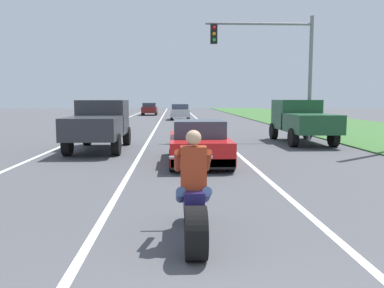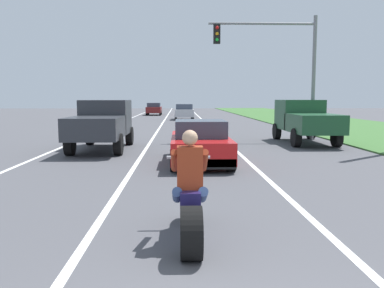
{
  "view_description": "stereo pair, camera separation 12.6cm",
  "coord_description": "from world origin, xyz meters",
  "px_view_note": "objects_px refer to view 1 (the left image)",
  "views": [
    {
      "loc": [
        -0.59,
        -2.4,
        2.06
      ],
      "look_at": [
        -0.15,
        6.87,
        1.0
      ],
      "focal_mm": 37.65,
      "sensor_mm": 36.0,
      "label": 1
    },
    {
      "loc": [
        -0.46,
        -2.41,
        2.06
      ],
      "look_at": [
        -0.15,
        6.87,
        1.0
      ],
      "focal_mm": 37.65,
      "sensor_mm": 36.0,
      "label": 2
    }
  ],
  "objects_px": {
    "sports_car_red": "(199,143)",
    "traffic_light_mast_near": "(277,57)",
    "distant_car_far_ahead": "(180,112)",
    "pickup_truck_right_shoulder_dark_green": "(302,119)",
    "motorcycle_with_rider": "(193,202)",
    "pickup_truck_left_lane_dark_grey": "(99,122)",
    "distant_car_further_ahead": "(150,109)"
  },
  "relations": [
    {
      "from": "distant_car_further_ahead",
      "to": "motorcycle_with_rider",
      "type": "bearing_deg",
      "value": -85.87
    },
    {
      "from": "distant_car_far_ahead",
      "to": "pickup_truck_right_shoulder_dark_green",
      "type": "bearing_deg",
      "value": -75.6
    },
    {
      "from": "sports_car_red",
      "to": "motorcycle_with_rider",
      "type": "bearing_deg",
      "value": -94.17
    },
    {
      "from": "motorcycle_with_rider",
      "to": "sports_car_red",
      "type": "xyz_separation_m",
      "value": [
        0.52,
        7.17,
        0.04
      ]
    },
    {
      "from": "pickup_truck_left_lane_dark_grey",
      "to": "distant_car_far_ahead",
      "type": "distance_m",
      "value": 23.09
    },
    {
      "from": "pickup_truck_left_lane_dark_grey",
      "to": "motorcycle_with_rider",
      "type": "bearing_deg",
      "value": -73.09
    },
    {
      "from": "motorcycle_with_rider",
      "to": "distant_car_further_ahead",
      "type": "distance_m",
      "value": 44.01
    },
    {
      "from": "pickup_truck_right_shoulder_dark_green",
      "to": "distant_car_far_ahead",
      "type": "relative_size",
      "value": 1.2
    },
    {
      "from": "traffic_light_mast_near",
      "to": "motorcycle_with_rider",
      "type": "bearing_deg",
      "value": -108.78
    },
    {
      "from": "motorcycle_with_rider",
      "to": "pickup_truck_right_shoulder_dark_green",
      "type": "height_order",
      "value": "pickup_truck_right_shoulder_dark_green"
    },
    {
      "from": "sports_car_red",
      "to": "distant_car_far_ahead",
      "type": "relative_size",
      "value": 1.08
    },
    {
      "from": "sports_car_red",
      "to": "distant_car_further_ahead",
      "type": "height_order",
      "value": "distant_car_further_ahead"
    },
    {
      "from": "sports_car_red",
      "to": "traffic_light_mast_near",
      "type": "relative_size",
      "value": 0.72
    },
    {
      "from": "sports_car_red",
      "to": "distant_car_far_ahead",
      "type": "height_order",
      "value": "distant_car_far_ahead"
    },
    {
      "from": "pickup_truck_left_lane_dark_grey",
      "to": "traffic_light_mast_near",
      "type": "height_order",
      "value": "traffic_light_mast_near"
    },
    {
      "from": "pickup_truck_right_shoulder_dark_green",
      "to": "traffic_light_mast_near",
      "type": "xyz_separation_m",
      "value": [
        -0.88,
        1.28,
        2.93
      ]
    },
    {
      "from": "pickup_truck_left_lane_dark_grey",
      "to": "pickup_truck_right_shoulder_dark_green",
      "type": "relative_size",
      "value": 1.0
    },
    {
      "from": "distant_car_far_ahead",
      "to": "distant_car_further_ahead",
      "type": "relative_size",
      "value": 1.0
    },
    {
      "from": "sports_car_red",
      "to": "pickup_truck_right_shoulder_dark_green",
      "type": "bearing_deg",
      "value": 47.46
    },
    {
      "from": "motorcycle_with_rider",
      "to": "traffic_light_mast_near",
      "type": "relative_size",
      "value": 0.37
    },
    {
      "from": "traffic_light_mast_near",
      "to": "distant_car_further_ahead",
      "type": "xyz_separation_m",
      "value": [
        -7.94,
        29.85,
        -3.27
      ]
    },
    {
      "from": "pickup_truck_left_lane_dark_grey",
      "to": "distant_car_further_ahead",
      "type": "height_order",
      "value": "pickup_truck_left_lane_dark_grey"
    },
    {
      "from": "pickup_truck_right_shoulder_dark_green",
      "to": "distant_car_far_ahead",
      "type": "distance_m",
      "value": 21.28
    },
    {
      "from": "sports_car_red",
      "to": "distant_car_further_ahead",
      "type": "distance_m",
      "value": 36.91
    },
    {
      "from": "distant_car_further_ahead",
      "to": "traffic_light_mast_near",
      "type": "bearing_deg",
      "value": -75.1
    },
    {
      "from": "motorcycle_with_rider",
      "to": "traffic_light_mast_near",
      "type": "xyz_separation_m",
      "value": [
        4.78,
        14.04,
        3.45
      ]
    },
    {
      "from": "sports_car_red",
      "to": "distant_car_further_ahead",
      "type": "bearing_deg",
      "value": 95.74
    },
    {
      "from": "distant_car_far_ahead",
      "to": "traffic_light_mast_near",
      "type": "bearing_deg",
      "value": -77.15
    },
    {
      "from": "sports_car_red",
      "to": "distant_car_further_ahead",
      "type": "relative_size",
      "value": 1.08
    },
    {
      "from": "distant_car_far_ahead",
      "to": "distant_car_further_ahead",
      "type": "distance_m",
      "value": 11.1
    },
    {
      "from": "motorcycle_with_rider",
      "to": "sports_car_red",
      "type": "bearing_deg",
      "value": 85.83
    },
    {
      "from": "pickup_truck_right_shoulder_dark_green",
      "to": "pickup_truck_left_lane_dark_grey",
      "type": "bearing_deg",
      "value": -166.05
    }
  ]
}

